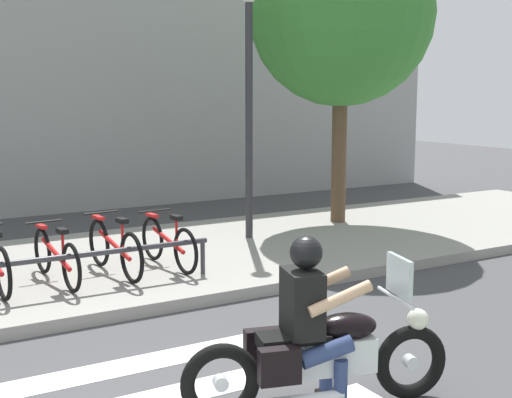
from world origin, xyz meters
name	(u,v)px	position (x,y,z in m)	size (l,w,h in m)	color
sidewalk	(11,279)	(0.00, 5.05, 0.07)	(24.00, 4.40, 0.15)	gray
crosswalk_stripe_3	(183,393)	(0.54, 0.80, 0.00)	(2.80, 0.40, 0.01)	white
crosswalk_stripe_4	(148,362)	(0.54, 1.60, 0.00)	(2.80, 0.40, 0.01)	white
motorcycle	(321,355)	(1.37, -0.04, 0.46)	(2.20, 0.90, 1.22)	black
rider	(312,312)	(1.30, -0.02, 0.82)	(0.72, 0.65, 1.44)	black
bicycle_3	(56,256)	(0.41, 4.30, 0.49)	(0.48, 1.70, 0.74)	black
bicycle_4	(114,248)	(1.18, 4.29, 0.51)	(0.48, 1.72, 0.79)	black
bicycle_5	(168,243)	(1.94, 4.29, 0.50)	(0.48, 1.60, 0.76)	black
bike_rack	(35,263)	(0.03, 3.74, 0.57)	(4.42, 0.07, 0.49)	#333338
street_lamp	(249,91)	(3.89, 5.45, 2.55)	(0.28, 0.28, 4.19)	#2D2D33
tree_near_rack	(342,14)	(6.03, 5.85, 3.90)	(3.30, 3.30, 5.57)	brown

